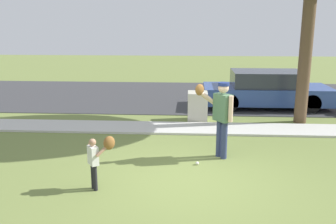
{
  "coord_description": "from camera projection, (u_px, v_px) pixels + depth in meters",
  "views": [
    {
      "loc": [
        -0.04,
        -6.85,
        3.08
      ],
      "look_at": [
        -0.56,
        1.61,
        1.0
      ],
      "focal_mm": 39.59,
      "sensor_mm": 36.0,
      "label": 1
    }
  ],
  "objects": [
    {
      "name": "ground_plane",
      "position": [
        191.0,
        130.0,
        10.76
      ],
      "size": [
        48.0,
        48.0,
        0.0
      ],
      "primitive_type": "plane",
      "color": "olive"
    },
    {
      "name": "sidewalk_strip",
      "position": [
        191.0,
        128.0,
        10.85
      ],
      "size": [
        36.0,
        1.2,
        0.06
      ],
      "primitive_type": "cube",
      "color": "beige",
      "rests_on": "ground"
    },
    {
      "name": "road_surface",
      "position": [
        191.0,
        96.0,
        15.7
      ],
      "size": [
        36.0,
        6.8,
        0.02
      ],
      "primitive_type": "cube",
      "color": "#38383A",
      "rests_on": "ground"
    },
    {
      "name": "person_adult",
      "position": [
        221.0,
        112.0,
        8.36
      ],
      "size": [
        0.88,
        0.52,
        1.76
      ],
      "rotation": [
        0.0,
        0.0,
        -2.51
      ],
      "color": "navy",
      "rests_on": "ground"
    },
    {
      "name": "person_child",
      "position": [
        98.0,
        155.0,
        6.83
      ],
      "size": [
        0.56,
        0.31,
        1.04
      ],
      "rotation": [
        0.0,
        0.0,
        0.63
      ],
      "color": "black",
      "rests_on": "ground"
    },
    {
      "name": "baseball",
      "position": [
        197.0,
        163.0,
        8.16
      ],
      "size": [
        0.07,
        0.07,
        0.07
      ],
      "primitive_type": "sphere",
      "color": "white",
      "rests_on": "ground"
    },
    {
      "name": "utility_cabinet",
      "position": [
        197.0,
        106.0,
        11.72
      ],
      "size": [
        0.61,
        0.68,
        0.92
      ],
      "primitive_type": "cube",
      "color": "beige",
      "rests_on": "ground"
    },
    {
      "name": "parked_wagon_blue",
      "position": [
        266.0,
        90.0,
        13.44
      ],
      "size": [
        4.5,
        1.8,
        1.33
      ],
      "color": "#2D478C",
      "rests_on": "road_surface"
    }
  ]
}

